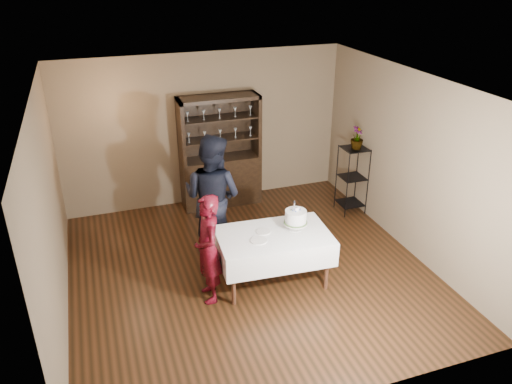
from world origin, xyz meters
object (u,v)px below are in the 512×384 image
at_px(plant_etagere, 352,177).
at_px(woman, 208,249).
at_px(man, 212,197).
at_px(china_hutch, 220,169).
at_px(potted_plant, 357,138).
at_px(cake, 296,218).
at_px(cake_table, 274,246).

bearing_deg(plant_etagere, woman, -151.48).
bearing_deg(man, china_hutch, -64.54).
distance_m(woman, man, 1.11).
height_order(plant_etagere, potted_plant, potted_plant).
distance_m(plant_etagere, cake, 2.31).
bearing_deg(cake_table, woman, -176.06).
bearing_deg(cake, woman, -175.59).
bearing_deg(woman, china_hutch, 162.34).
height_order(china_hutch, potted_plant, china_hutch).
xyz_separation_m(china_hutch, man, (-0.56, -1.62, 0.29)).
bearing_deg(woman, cake, 95.23).
relative_size(cake_table, potted_plant, 4.03).
relative_size(woman, man, 0.78).
bearing_deg(plant_etagere, man, -167.78).
distance_m(cake, potted_plant, 2.32).
distance_m(china_hutch, woman, 2.81).
relative_size(cake, potted_plant, 1.16).
bearing_deg(woman, potted_plant, 118.81).
xyz_separation_m(man, cake, (0.91, -0.95, -0.02)).
xyz_separation_m(china_hutch, woman, (-0.89, -2.67, 0.08)).
height_order(woman, potted_plant, potted_plant).
bearing_deg(plant_etagere, china_hutch, 153.17).
relative_size(china_hutch, potted_plant, 5.14).
distance_m(woman, potted_plant, 3.43).
bearing_deg(cake, plant_etagere, 41.37).
height_order(cake_table, cake, cake).
relative_size(woman, potted_plant, 3.85).
bearing_deg(potted_plant, china_hutch, 152.52).
distance_m(china_hutch, cake, 2.61).
xyz_separation_m(china_hutch, plant_etagere, (2.08, -1.05, -0.01)).
height_order(plant_etagere, man, man).
xyz_separation_m(plant_etagere, cake, (-1.72, -1.52, 0.28)).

